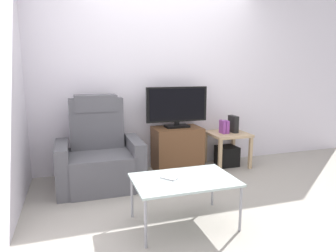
{
  "coord_description": "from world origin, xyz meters",
  "views": [
    {
      "loc": [
        -1.33,
        -2.98,
        1.38
      ],
      "look_at": [
        -0.2,
        0.5,
        0.7
      ],
      "focal_mm": 32.37,
      "sensor_mm": 36.0,
      "label": 1
    }
  ],
  "objects_px": {
    "game_console": "(233,124)",
    "recliner_armchair": "(99,155)",
    "television": "(177,106)",
    "cell_phone": "(169,178)",
    "book_leftmost": "(222,127)",
    "coffee_table": "(184,182)",
    "tv_stand": "(177,149)",
    "side_table": "(227,138)",
    "book_middle": "(226,127)",
    "subwoofer_box": "(227,156)"
  },
  "relations": [
    {
      "from": "television",
      "to": "book_middle",
      "type": "xyz_separation_m",
      "value": [
        0.72,
        -0.08,
        -0.31
      ]
    },
    {
      "from": "book_middle",
      "to": "cell_phone",
      "type": "height_order",
      "value": "book_middle"
    },
    {
      "from": "tv_stand",
      "to": "side_table",
      "type": "height_order",
      "value": "tv_stand"
    },
    {
      "from": "side_table",
      "to": "cell_phone",
      "type": "height_order",
      "value": "side_table"
    },
    {
      "from": "tv_stand",
      "to": "book_leftmost",
      "type": "xyz_separation_m",
      "value": [
        0.66,
        -0.06,
        0.28
      ]
    },
    {
      "from": "recliner_armchair",
      "to": "game_console",
      "type": "height_order",
      "value": "recliner_armchair"
    },
    {
      "from": "book_leftmost",
      "to": "television",
      "type": "bearing_deg",
      "value": 173.28
    },
    {
      "from": "book_leftmost",
      "to": "coffee_table",
      "type": "relative_size",
      "value": 0.21
    },
    {
      "from": "game_console",
      "to": "recliner_armchair",
      "type": "bearing_deg",
      "value": -173.23
    },
    {
      "from": "side_table",
      "to": "book_leftmost",
      "type": "xyz_separation_m",
      "value": [
        -0.1,
        -0.02,
        0.17
      ]
    },
    {
      "from": "book_middle",
      "to": "game_console",
      "type": "height_order",
      "value": "game_console"
    },
    {
      "from": "game_console",
      "to": "cell_phone",
      "type": "height_order",
      "value": "game_console"
    },
    {
      "from": "game_console",
      "to": "coffee_table",
      "type": "height_order",
      "value": "game_console"
    },
    {
      "from": "television",
      "to": "game_console",
      "type": "relative_size",
      "value": 3.56
    },
    {
      "from": "tv_stand",
      "to": "subwoofer_box",
      "type": "xyz_separation_m",
      "value": [
        0.76,
        -0.04,
        -0.16
      ]
    },
    {
      "from": "subwoofer_box",
      "to": "cell_phone",
      "type": "bearing_deg",
      "value": -134.45
    },
    {
      "from": "recliner_armchair",
      "to": "book_middle",
      "type": "bearing_deg",
      "value": 15.73
    },
    {
      "from": "cell_phone",
      "to": "coffee_table",
      "type": "bearing_deg",
      "value": -56.98
    },
    {
      "from": "recliner_armchair",
      "to": "book_leftmost",
      "type": "xyz_separation_m",
      "value": [
        1.74,
        0.2,
        0.21
      ]
    },
    {
      "from": "tv_stand",
      "to": "book_middle",
      "type": "height_order",
      "value": "book_middle"
    },
    {
      "from": "book_middle",
      "to": "television",
      "type": "bearing_deg",
      "value": 173.82
    },
    {
      "from": "television",
      "to": "cell_phone",
      "type": "relative_size",
      "value": 5.7
    },
    {
      "from": "book_middle",
      "to": "coffee_table",
      "type": "relative_size",
      "value": 0.2
    },
    {
      "from": "tv_stand",
      "to": "television",
      "type": "distance_m",
      "value": 0.59
    },
    {
      "from": "book_leftmost",
      "to": "game_console",
      "type": "relative_size",
      "value": 0.79
    },
    {
      "from": "game_console",
      "to": "tv_stand",
      "type": "bearing_deg",
      "value": 178.07
    },
    {
      "from": "book_middle",
      "to": "cell_phone",
      "type": "bearing_deg",
      "value": -133.96
    },
    {
      "from": "television",
      "to": "game_console",
      "type": "bearing_deg",
      "value": -3.21
    },
    {
      "from": "side_table",
      "to": "tv_stand",
      "type": "bearing_deg",
      "value": 177.09
    },
    {
      "from": "recliner_armchair",
      "to": "subwoofer_box",
      "type": "xyz_separation_m",
      "value": [
        1.84,
        0.22,
        -0.23
      ]
    },
    {
      "from": "recliner_armchair",
      "to": "book_middle",
      "type": "relative_size",
      "value": 5.93
    },
    {
      "from": "side_table",
      "to": "book_middle",
      "type": "bearing_deg",
      "value": -154.74
    },
    {
      "from": "recliner_armchair",
      "to": "book_middle",
      "type": "height_order",
      "value": "recliner_armchair"
    },
    {
      "from": "television",
      "to": "subwoofer_box",
      "type": "distance_m",
      "value": 1.07
    },
    {
      "from": "tv_stand",
      "to": "cell_phone",
      "type": "bearing_deg",
      "value": -112.5
    },
    {
      "from": "coffee_table",
      "to": "recliner_armchair",
      "type": "bearing_deg",
      "value": 117.83
    },
    {
      "from": "coffee_table",
      "to": "cell_phone",
      "type": "relative_size",
      "value": 6.0
    },
    {
      "from": "recliner_armchair",
      "to": "subwoofer_box",
      "type": "height_order",
      "value": "recliner_armchair"
    },
    {
      "from": "recliner_armchair",
      "to": "book_middle",
      "type": "xyz_separation_m",
      "value": [
        1.8,
        0.2,
        0.21
      ]
    },
    {
      "from": "subwoofer_box",
      "to": "book_middle",
      "type": "height_order",
      "value": "book_middle"
    },
    {
      "from": "television",
      "to": "cell_phone",
      "type": "distance_m",
      "value": 1.61
    },
    {
      "from": "tv_stand",
      "to": "game_console",
      "type": "height_order",
      "value": "game_console"
    },
    {
      "from": "television",
      "to": "cell_phone",
      "type": "height_order",
      "value": "television"
    },
    {
      "from": "recliner_armchair",
      "to": "cell_phone",
      "type": "height_order",
      "value": "recliner_armchair"
    },
    {
      "from": "side_table",
      "to": "coffee_table",
      "type": "xyz_separation_m",
      "value": [
        -1.21,
        -1.41,
        -0.01
      ]
    },
    {
      "from": "subwoofer_box",
      "to": "game_console",
      "type": "bearing_deg",
      "value": 6.34
    },
    {
      "from": "television",
      "to": "side_table",
      "type": "xyz_separation_m",
      "value": [
        0.76,
        -0.06,
        -0.48
      ]
    },
    {
      "from": "side_table",
      "to": "cell_phone",
      "type": "distance_m",
      "value": 1.91
    },
    {
      "from": "book_leftmost",
      "to": "game_console",
      "type": "bearing_deg",
      "value": 8.97
    },
    {
      "from": "recliner_armchair",
      "to": "side_table",
      "type": "bearing_deg",
      "value": 16.2
    }
  ]
}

